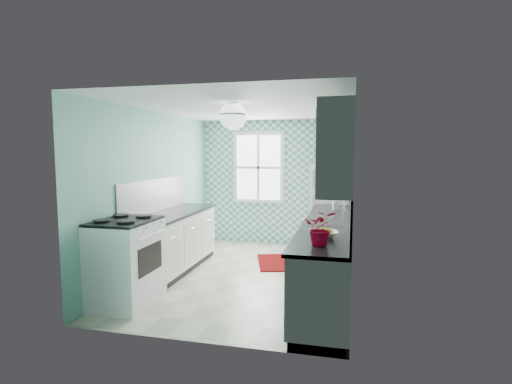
% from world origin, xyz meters
% --- Properties ---
extents(floor, '(3.00, 4.40, 0.02)m').
position_xyz_m(floor, '(0.00, 0.00, -0.01)').
color(floor, beige).
rests_on(floor, ground).
extents(ceiling, '(3.00, 4.40, 0.02)m').
position_xyz_m(ceiling, '(0.00, 0.00, 2.51)').
color(ceiling, white).
rests_on(ceiling, wall_back).
extents(wall_back, '(3.00, 0.02, 2.50)m').
position_xyz_m(wall_back, '(0.00, 2.21, 1.25)').
color(wall_back, '#6BAA9B').
rests_on(wall_back, floor).
extents(wall_front, '(3.00, 0.02, 2.50)m').
position_xyz_m(wall_front, '(0.00, -2.21, 1.25)').
color(wall_front, '#6BAA9B').
rests_on(wall_front, floor).
extents(wall_left, '(0.02, 4.40, 2.50)m').
position_xyz_m(wall_left, '(-1.51, 0.00, 1.25)').
color(wall_left, '#6BAA9B').
rests_on(wall_left, floor).
extents(wall_right, '(0.02, 4.40, 2.50)m').
position_xyz_m(wall_right, '(1.51, 0.00, 1.25)').
color(wall_right, '#6BAA9B').
rests_on(wall_right, floor).
extents(accent_wall, '(3.00, 0.01, 2.50)m').
position_xyz_m(accent_wall, '(0.00, 2.19, 1.25)').
color(accent_wall, teal).
rests_on(accent_wall, wall_back).
extents(window, '(1.04, 0.05, 1.44)m').
position_xyz_m(window, '(-0.35, 2.16, 1.55)').
color(window, white).
rests_on(window, wall_back).
extents(backsplash_right, '(0.02, 3.60, 0.51)m').
position_xyz_m(backsplash_right, '(1.49, -0.40, 1.20)').
color(backsplash_right, white).
rests_on(backsplash_right, wall_right).
extents(backsplash_left, '(0.02, 2.15, 0.51)m').
position_xyz_m(backsplash_left, '(-1.49, -0.07, 1.20)').
color(backsplash_left, white).
rests_on(backsplash_left, wall_left).
extents(upper_cabinets_right, '(0.33, 3.20, 0.90)m').
position_xyz_m(upper_cabinets_right, '(1.33, -0.60, 1.90)').
color(upper_cabinets_right, white).
rests_on(upper_cabinets_right, wall_right).
extents(upper_cabinet_fridge, '(0.40, 0.74, 0.40)m').
position_xyz_m(upper_cabinet_fridge, '(1.30, 1.83, 2.25)').
color(upper_cabinet_fridge, white).
rests_on(upper_cabinet_fridge, wall_right).
extents(ceiling_light, '(0.34, 0.34, 0.35)m').
position_xyz_m(ceiling_light, '(0.00, -0.80, 2.32)').
color(ceiling_light, silver).
rests_on(ceiling_light, ceiling).
extents(base_cabinets_right, '(0.60, 3.60, 0.90)m').
position_xyz_m(base_cabinets_right, '(1.20, -0.40, 0.45)').
color(base_cabinets_right, white).
rests_on(base_cabinets_right, floor).
extents(countertop_right, '(0.63, 3.60, 0.04)m').
position_xyz_m(countertop_right, '(1.19, -0.40, 0.92)').
color(countertop_right, black).
rests_on(countertop_right, base_cabinets_right).
extents(base_cabinets_left, '(0.60, 2.15, 0.90)m').
position_xyz_m(base_cabinets_left, '(-1.20, -0.07, 0.45)').
color(base_cabinets_left, white).
rests_on(base_cabinets_left, floor).
extents(countertop_left, '(0.63, 2.15, 0.04)m').
position_xyz_m(countertop_left, '(-1.19, -0.07, 0.92)').
color(countertop_left, black).
rests_on(countertop_left, base_cabinets_left).
extents(fridge, '(0.71, 0.71, 1.63)m').
position_xyz_m(fridge, '(1.11, 1.79, 0.81)').
color(fridge, white).
rests_on(fridge, floor).
extents(stove, '(0.69, 0.86, 1.04)m').
position_xyz_m(stove, '(-1.20, -1.45, 0.54)').
color(stove, white).
rests_on(stove, floor).
extents(sink, '(0.52, 0.44, 0.53)m').
position_xyz_m(sink, '(1.20, 0.49, 0.93)').
color(sink, silver).
rests_on(sink, countertop_right).
extents(rug, '(0.99, 1.20, 0.02)m').
position_xyz_m(rug, '(0.34, 0.78, 0.01)').
color(rug, '#6B0A03').
rests_on(rug, floor).
extents(dish_towel, '(0.11, 0.26, 0.41)m').
position_xyz_m(dish_towel, '(0.89, 0.19, 0.48)').
color(dish_towel, '#58B8B3').
rests_on(dish_towel, base_cabinets_right).
extents(fruit_bowl, '(0.37, 0.37, 0.08)m').
position_xyz_m(fruit_bowl, '(1.20, -1.40, 0.98)').
color(fruit_bowl, white).
rests_on(fruit_bowl, countertop_right).
extents(potted_plant, '(0.33, 0.29, 0.36)m').
position_xyz_m(potted_plant, '(1.20, -1.78, 1.12)').
color(potted_plant, red).
rests_on(potted_plant, countertop_right).
extents(soap_bottle, '(0.12, 0.12, 0.21)m').
position_xyz_m(soap_bottle, '(1.25, 0.79, 1.04)').
color(soap_bottle, '#98BDCF').
rests_on(soap_bottle, countertop_right).
extents(microwave, '(0.50, 0.35, 0.27)m').
position_xyz_m(microwave, '(1.11, 1.79, 1.76)').
color(microwave, white).
rests_on(microwave, fridge).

